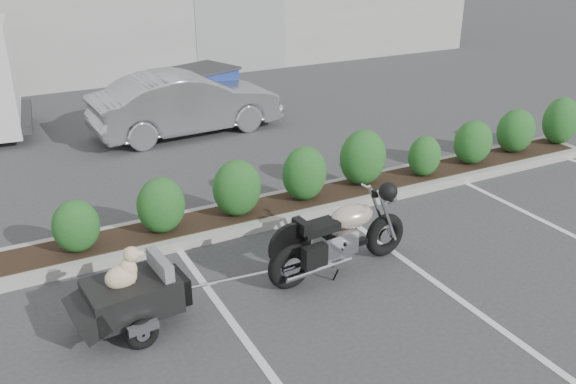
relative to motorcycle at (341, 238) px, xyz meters
name	(u,v)px	position (x,y,z in m)	size (l,w,h in m)	color
ground	(331,282)	(-0.24, -0.19, -0.51)	(90.00, 90.00, 0.00)	#38383A
planter_kerb	(314,201)	(0.76, 2.01, -0.43)	(12.00, 1.00, 0.15)	#9E9E93
motorcycle	(341,238)	(0.00, 0.00, 0.00)	(2.22, 0.78, 1.27)	black
pet_trailer	(131,295)	(-2.78, 0.02, -0.06)	(1.78, 1.00, 1.05)	black
sedan	(187,103)	(0.17, 6.68, 0.18)	(1.45, 4.17, 1.37)	#B5B6BD
dumpster	(196,94)	(0.73, 7.63, 0.10)	(2.14, 1.79, 1.20)	navy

